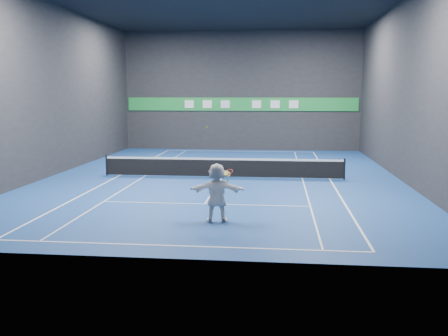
# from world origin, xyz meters

# --- Properties ---
(ground) EXTENTS (26.00, 26.00, 0.00)m
(ground) POSITION_xyz_m (0.00, 0.00, 0.00)
(ground) COLOR navy
(ground) RESTS_ON ground
(wall_back) EXTENTS (18.00, 0.10, 9.00)m
(wall_back) POSITION_xyz_m (0.00, 13.00, 4.50)
(wall_back) COLOR #252528
(wall_back) RESTS_ON ground
(wall_front) EXTENTS (18.00, 0.10, 9.00)m
(wall_front) POSITION_xyz_m (0.00, -13.00, 4.50)
(wall_front) COLOR #252528
(wall_front) RESTS_ON ground
(wall_left) EXTENTS (0.10, 26.00, 9.00)m
(wall_left) POSITION_xyz_m (-9.00, 0.00, 4.50)
(wall_left) COLOR #252528
(wall_left) RESTS_ON ground
(wall_right) EXTENTS (0.10, 26.00, 9.00)m
(wall_right) POSITION_xyz_m (9.00, 0.00, 4.50)
(wall_right) COLOR #252528
(wall_right) RESTS_ON ground
(baseline_near) EXTENTS (10.98, 0.08, 0.01)m
(baseline_near) POSITION_xyz_m (0.00, -11.89, 0.00)
(baseline_near) COLOR white
(baseline_near) RESTS_ON ground
(baseline_far) EXTENTS (10.98, 0.08, 0.01)m
(baseline_far) POSITION_xyz_m (0.00, 11.89, 0.00)
(baseline_far) COLOR white
(baseline_far) RESTS_ON ground
(sideline_doubles_left) EXTENTS (0.08, 23.78, 0.01)m
(sideline_doubles_left) POSITION_xyz_m (-5.49, 0.00, 0.00)
(sideline_doubles_left) COLOR white
(sideline_doubles_left) RESTS_ON ground
(sideline_doubles_right) EXTENTS (0.08, 23.78, 0.01)m
(sideline_doubles_right) POSITION_xyz_m (5.49, 0.00, 0.00)
(sideline_doubles_right) COLOR white
(sideline_doubles_right) RESTS_ON ground
(sideline_singles_left) EXTENTS (0.06, 23.78, 0.01)m
(sideline_singles_left) POSITION_xyz_m (-4.11, 0.00, 0.00)
(sideline_singles_left) COLOR white
(sideline_singles_left) RESTS_ON ground
(sideline_singles_right) EXTENTS (0.06, 23.78, 0.01)m
(sideline_singles_right) POSITION_xyz_m (4.11, 0.00, 0.00)
(sideline_singles_right) COLOR white
(sideline_singles_right) RESTS_ON ground
(service_line_near) EXTENTS (8.23, 0.06, 0.01)m
(service_line_near) POSITION_xyz_m (0.00, -6.40, 0.00)
(service_line_near) COLOR white
(service_line_near) RESTS_ON ground
(service_line_far) EXTENTS (8.23, 0.06, 0.01)m
(service_line_far) POSITION_xyz_m (0.00, 6.40, 0.00)
(service_line_far) COLOR white
(service_line_far) RESTS_ON ground
(center_service_line) EXTENTS (0.06, 12.80, 0.01)m
(center_service_line) POSITION_xyz_m (0.00, 0.00, 0.00)
(center_service_line) COLOR white
(center_service_line) RESTS_ON ground
(player) EXTENTS (1.89, 0.71, 2.01)m
(player) POSITION_xyz_m (0.80, -9.03, 1.00)
(player) COLOR white
(player) RESTS_ON ground
(tennis_ball) EXTENTS (0.07, 0.07, 0.07)m
(tennis_ball) POSITION_xyz_m (0.48, -9.03, 3.20)
(tennis_ball) COLOR #AED723
(tennis_ball) RESTS_ON player
(tennis_net) EXTENTS (12.50, 0.10, 1.07)m
(tennis_net) POSITION_xyz_m (0.00, 0.00, 0.54)
(tennis_net) COLOR black
(tennis_net) RESTS_ON ground
(sponsor_banner) EXTENTS (17.64, 0.11, 1.00)m
(sponsor_banner) POSITION_xyz_m (0.00, 12.93, 3.50)
(sponsor_banner) COLOR green
(sponsor_banner) RESTS_ON wall_back
(tennis_racket) EXTENTS (0.45, 0.36, 0.55)m
(tennis_racket) POSITION_xyz_m (1.19, -8.98, 1.65)
(tennis_racket) COLOR red
(tennis_racket) RESTS_ON player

